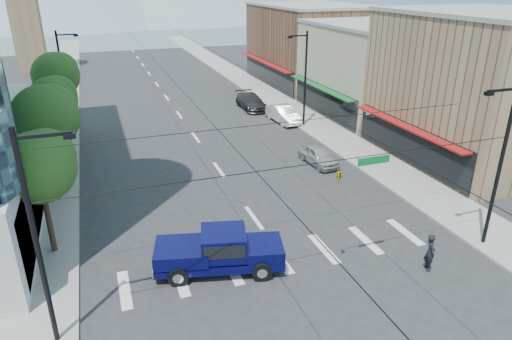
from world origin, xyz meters
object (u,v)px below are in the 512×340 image
object	(u,v)px
parked_car_mid	(283,114)
pedestrian	(430,252)
parked_car_near	(318,156)
parked_car_far	(251,102)
pickup_truck	(219,250)

from	to	relation	value
parked_car_mid	pedestrian	bearing A→B (deg)	-101.19
pedestrian	parked_car_near	xyz separation A→B (m)	(1.17, 14.37, -0.27)
parked_car_near	parked_car_far	xyz separation A→B (m)	(0.42, 17.22, 0.10)
parked_car_mid	pickup_truck	bearing A→B (deg)	-124.49
pedestrian	parked_car_near	bearing A→B (deg)	17.06
pedestrian	parked_car_mid	distance (m)	25.88
pedestrian	parked_car_mid	size ratio (longest dim) A/B	0.39
pickup_truck	parked_car_mid	size ratio (longest dim) A/B	1.34
pickup_truck	parked_car_far	xyz separation A→B (m)	(11.41, 28.13, -0.31)
pickup_truck	parked_car_near	world-z (taller)	pickup_truck
pickup_truck	parked_car_far	bearing A→B (deg)	81.67
pickup_truck	parked_car_near	xyz separation A→B (m)	(10.99, 10.91, -0.41)
parked_car_near	parked_car_far	distance (m)	17.22
pedestrian	parked_car_mid	bearing A→B (deg)	15.12
pickup_truck	parked_car_near	size ratio (longest dim) A/B	1.60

